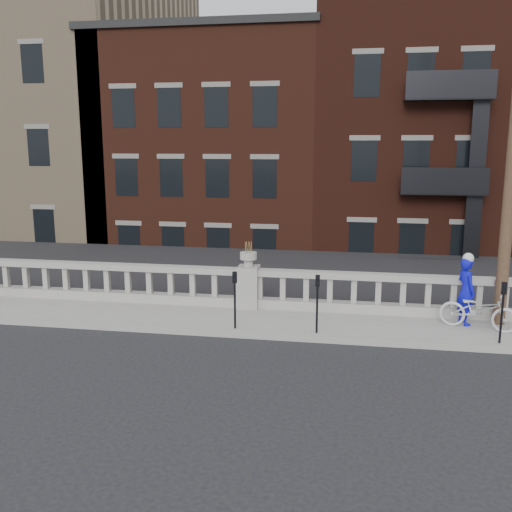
# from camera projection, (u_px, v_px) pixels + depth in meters

# --- Properties ---
(ground) EXTENTS (120.00, 120.00, 0.00)m
(ground) POSITION_uv_depth(u_px,v_px,m) (212.00, 370.00, 11.33)
(ground) COLOR black
(ground) RESTS_ON ground
(sidewalk) EXTENTS (32.00, 2.20, 0.15)m
(sidewalk) POSITION_uv_depth(u_px,v_px,m) (242.00, 320.00, 14.21)
(sidewalk) COLOR gray
(sidewalk) RESTS_ON ground
(balustrade) EXTENTS (28.00, 0.34, 1.03)m
(balustrade) POSITION_uv_depth(u_px,v_px,m) (249.00, 289.00, 15.02)
(balustrade) COLOR gray
(balustrade) RESTS_ON sidewalk
(planter_pedestal) EXTENTS (0.55, 0.55, 1.76)m
(planter_pedestal) POSITION_uv_depth(u_px,v_px,m) (249.00, 282.00, 14.98)
(planter_pedestal) COLOR gray
(planter_pedestal) RESTS_ON sidewalk
(lower_level) EXTENTS (80.00, 44.00, 20.80)m
(lower_level) POSITION_uv_depth(u_px,v_px,m) (318.00, 174.00, 32.98)
(lower_level) COLOR #605E59
(lower_level) RESTS_ON ground
(parking_meter_b) EXTENTS (0.10, 0.09, 1.36)m
(parking_meter_b) POSITION_uv_depth(u_px,v_px,m) (235.00, 293.00, 13.21)
(parking_meter_b) COLOR black
(parking_meter_b) RESTS_ON sidewalk
(parking_meter_c) EXTENTS (0.10, 0.09, 1.36)m
(parking_meter_c) POSITION_uv_depth(u_px,v_px,m) (317.00, 297.00, 12.89)
(parking_meter_c) COLOR black
(parking_meter_c) RESTS_ON sidewalk
(parking_meter_d) EXTENTS (0.10, 0.09, 1.36)m
(parking_meter_d) POSITION_uv_depth(u_px,v_px,m) (503.00, 306.00, 12.23)
(parking_meter_d) COLOR black
(parking_meter_d) RESTS_ON sidewalk
(bicycle) EXTENTS (1.85, 1.11, 0.92)m
(bicycle) POSITION_uv_depth(u_px,v_px,m) (479.00, 310.00, 13.22)
(bicycle) COLOR silver
(bicycle) RESTS_ON sidewalk
(cyclist) EXTENTS (0.58, 0.69, 1.63)m
(cyclist) POSITION_uv_depth(u_px,v_px,m) (466.00, 291.00, 13.53)
(cyclist) COLOR #0C0DC0
(cyclist) RESTS_ON sidewalk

